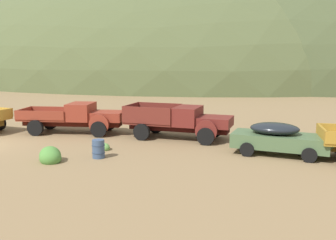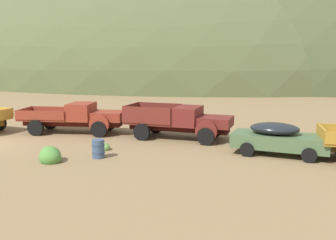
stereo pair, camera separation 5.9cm
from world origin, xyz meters
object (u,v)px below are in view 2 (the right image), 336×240
Objects in this scene: car_weathered_green at (283,139)px; truck_oxblood at (185,122)px; truck_rust_red at (80,117)px; oil_drum_by_truck at (98,149)px.

truck_oxblood is at bearing 163.80° from car_weathered_green.
truck_rust_red is 12.26m from car_weathered_green.
car_weathered_green is 5.53× the size of oil_drum_by_truck.
car_weathered_green is at bearing -19.50° from truck_rust_red.
truck_rust_red is 1.06× the size of truck_oxblood.
car_weathered_green is (5.69, -1.37, -0.20)m from truck_oxblood.
oil_drum_by_truck is at bearing -63.14° from truck_rust_red.
oil_drum_by_truck is (4.50, -4.42, -0.56)m from truck_rust_red.
car_weathered_green is at bearing 28.70° from oil_drum_by_truck.
truck_rust_red is 1.38× the size of car_weathered_green.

